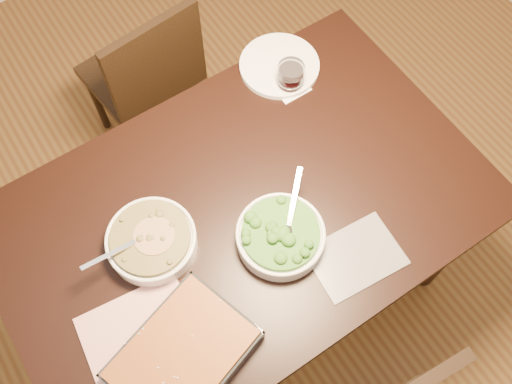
{
  "coord_description": "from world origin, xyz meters",
  "views": [
    {
      "loc": [
        -0.35,
        -0.59,
        2.24
      ],
      "look_at": [
        0.05,
        0.0,
        0.8
      ],
      "focal_mm": 40.0,
      "sensor_mm": 36.0,
      "label": 1
    }
  ],
  "objects": [
    {
      "name": "dinner_plate",
      "position": [
        0.38,
        0.36,
        0.76
      ],
      "size": [
        0.26,
        0.26,
        0.02
      ],
      "primitive_type": "cylinder",
      "color": "white",
      "rests_on": "table"
    },
    {
      "name": "table",
      "position": [
        0.0,
        0.0,
        0.65
      ],
      "size": [
        1.4,
        0.9,
        0.75
      ],
      "color": "black",
      "rests_on": "ground"
    },
    {
      "name": "coaster",
      "position": [
        0.36,
        0.28,
        0.75
      ],
      "size": [
        0.1,
        0.1,
        0.0
      ],
      "primitive_type": "cube",
      "color": "white",
      "rests_on": "table"
    },
    {
      "name": "chair_far",
      "position": [
        0.07,
        0.79,
        0.46
      ],
      "size": [
        0.42,
        0.42,
        0.82
      ],
      "rotation": [
        0.0,
        0.0,
        3.25
      ],
      "color": "black",
      "rests_on": "ground"
    },
    {
      "name": "ground",
      "position": [
        0.0,
        0.0,
        0.0
      ],
      "size": [
        4.0,
        4.0,
        0.0
      ],
      "primitive_type": "plane",
      "color": "#4B2E15",
      "rests_on": "ground"
    },
    {
      "name": "wine_tumbler",
      "position": [
        0.36,
        0.28,
        0.8
      ],
      "size": [
        0.08,
        0.08,
        0.09
      ],
      "color": "black",
      "rests_on": "coaster"
    },
    {
      "name": "broccoli_bowl",
      "position": [
        0.03,
        -0.14,
        0.78
      ],
      "size": [
        0.25,
        0.25,
        0.09
      ],
      "color": "white",
      "rests_on": "table"
    },
    {
      "name": "magazine_a",
      "position": [
        -0.42,
        -0.14,
        0.75
      ],
      "size": [
        0.31,
        0.24,
        0.01
      ],
      "primitive_type": "cube",
      "rotation": [
        0.0,
        0.0,
        -0.12
      ],
      "color": "#B13232",
      "rests_on": "table"
    },
    {
      "name": "magazine_b",
      "position": [
        0.18,
        -0.29,
        0.75
      ],
      "size": [
        0.26,
        0.2,
        0.0
      ],
      "primitive_type": "cube",
      "rotation": [
        0.0,
        0.0,
        -0.09
      ],
      "color": "#26262D",
      "rests_on": "table"
    },
    {
      "name": "stew_bowl",
      "position": [
        -0.27,
        0.04,
        0.78
      ],
      "size": [
        0.28,
        0.25,
        0.09
      ],
      "color": "white",
      "rests_on": "table"
    },
    {
      "name": "baking_dish",
      "position": [
        -0.35,
        -0.27,
        0.78
      ],
      "size": [
        0.4,
        0.34,
        0.06
      ],
      "rotation": [
        0.0,
        0.0,
        0.3
      ],
      "color": "silver",
      "rests_on": "table"
    }
  ]
}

